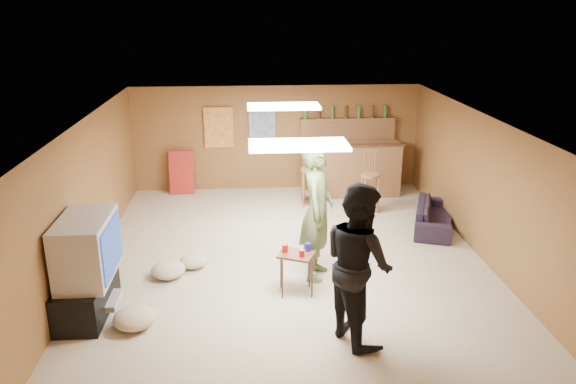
{
  "coord_description": "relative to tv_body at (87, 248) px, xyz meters",
  "views": [
    {
      "loc": [
        -0.62,
        -8.08,
        3.79
      ],
      "look_at": [
        0.0,
        0.2,
        1.0
      ],
      "focal_mm": 35.0,
      "sensor_mm": 36.0,
      "label": 1
    }
  ],
  "objects": [
    {
      "name": "person_olive",
      "position": [
        3.0,
        0.8,
        0.1
      ],
      "size": [
        0.66,
        0.83,
        2.0
      ],
      "primitive_type": "imported",
      "rotation": [
        0.0,
        0.0,
        1.3
      ],
      "color": "#4F5E36",
      "rests_on": "ground"
    },
    {
      "name": "wall_left",
      "position": [
        -0.35,
        1.5,
        0.2
      ],
      "size": [
        0.02,
        7.0,
        2.2
      ],
      "primitive_type": "cube",
      "color": "brown",
      "rests_on": "ground"
    },
    {
      "name": "bar_lip",
      "position": [
        4.15,
        4.2,
        0.2
      ],
      "size": [
        2.1,
        0.12,
        0.05
      ],
      "primitive_type": "cube",
      "color": "#432215",
      "rests_on": "bar_counter"
    },
    {
      "name": "ceiling",
      "position": [
        2.65,
        1.5,
        1.3
      ],
      "size": [
        6.0,
        7.0,
        0.02
      ],
      "primitive_type": "cube",
      "color": "silver",
      "rests_on": "ground"
    },
    {
      "name": "dvd_box",
      "position": [
        0.15,
        0.0,
        -0.75
      ],
      "size": [
        0.35,
        0.5,
        0.08
      ],
      "primitive_type": "cube",
      "color": "#B2B2B7",
      "rests_on": "tv_stand"
    },
    {
      "name": "bar_backing",
      "position": [
        4.15,
        4.92,
        0.3
      ],
      "size": [
        2.0,
        0.14,
        0.6
      ],
      "primitive_type": "cube",
      "color": "brown",
      "rests_on": "bar_counter"
    },
    {
      "name": "person_black",
      "position": [
        3.27,
        -0.81,
        0.06
      ],
      "size": [
        1.02,
        1.13,
        1.92
      ],
      "primitive_type": "imported",
      "rotation": [
        0.0,
        0.0,
        1.94
      ],
      "color": "black",
      "rests_on": "ground"
    },
    {
      "name": "cushion_near_tv",
      "position": [
        0.84,
        0.91,
        -0.79
      ],
      "size": [
        0.56,
        0.56,
        0.22
      ],
      "primitive_type": "ellipsoid",
      "rotation": [
        0.0,
        0.0,
        -0.15
      ],
      "color": "tan",
      "rests_on": "ground"
    },
    {
      "name": "ceiling_panel_front",
      "position": [
        2.65,
        0.0,
        1.27
      ],
      "size": [
        1.2,
        0.6,
        0.04
      ],
      "primitive_type": "cube",
      "color": "white",
      "rests_on": "ceiling"
    },
    {
      "name": "cup_red_near",
      "position": [
        2.51,
        0.37,
        -0.25
      ],
      "size": [
        0.11,
        0.11,
        0.11
      ],
      "primitive_type": "cylinder",
      "rotation": [
        0.0,
        0.0,
        0.42
      ],
      "color": "#B4120C",
      "rests_on": "tray_table"
    },
    {
      "name": "cup_red_far",
      "position": [
        2.72,
        0.2,
        -0.26
      ],
      "size": [
        0.08,
        0.08,
        0.1
      ],
      "primitive_type": "cylinder",
      "rotation": [
        0.0,
        0.0,
        0.13
      ],
      "color": "#B4120C",
      "rests_on": "tray_table"
    },
    {
      "name": "cushion_far",
      "position": [
        0.59,
        -0.41,
        -0.78
      ],
      "size": [
        0.53,
        0.53,
        0.23
      ],
      "primitive_type": "ellipsoid",
      "rotation": [
        0.0,
        0.0,
        -0.02
      ],
      "color": "tan",
      "rests_on": "ground"
    },
    {
      "name": "cushion_mid",
      "position": [
        1.17,
        1.22,
        -0.81
      ],
      "size": [
        0.44,
        0.44,
        0.19
      ],
      "primitive_type": "ellipsoid",
      "rotation": [
        0.0,
        0.0,
        -0.05
      ],
      "color": "tan",
      "rests_on": "ground"
    },
    {
      "name": "wall_right",
      "position": [
        5.65,
        1.5,
        0.2
      ],
      "size": [
        0.02,
        7.0,
        2.2
      ],
      "primitive_type": "cube",
      "color": "brown",
      "rests_on": "ground"
    },
    {
      "name": "bar_stool_right",
      "position": [
        4.35,
        3.42,
        -0.35
      ],
      "size": [
        0.39,
        0.39,
        1.11
      ],
      "primitive_type": null,
      "rotation": [
        0.0,
        0.0,
        0.11
      ],
      "color": "brown",
      "rests_on": "ground"
    },
    {
      "name": "tray_table",
      "position": [
        2.66,
        0.3,
        -0.61
      ],
      "size": [
        0.56,
        0.51,
        0.59
      ],
      "primitive_type": "cube",
      "rotation": [
        0.0,
        0.0,
        -0.41
      ],
      "color": "#432215",
      "rests_on": "ground"
    },
    {
      "name": "wall_back",
      "position": [
        2.65,
        5.0,
        0.2
      ],
      "size": [
        6.0,
        0.02,
        2.2
      ],
      "primitive_type": "cube",
      "color": "brown",
      "rests_on": "ground"
    },
    {
      "name": "tv_body",
      "position": [
        0.0,
        0.0,
        0.0
      ],
      "size": [
        0.6,
        1.1,
        0.8
      ],
      "primitive_type": "cube",
      "color": "#B2B2B7",
      "rests_on": "tv_stand"
    },
    {
      "name": "bar_counter",
      "position": [
        4.15,
        4.45,
        -0.35
      ],
      "size": [
        2.0,
        0.6,
        1.1
      ],
      "primitive_type": "cube",
      "color": "brown",
      "rests_on": "ground"
    },
    {
      "name": "bar_shelf",
      "position": [
        4.15,
        4.9,
        0.6
      ],
      "size": [
        2.0,
        0.18,
        0.05
      ],
      "primitive_type": "cube",
      "color": "brown",
      "rests_on": "bar_backing"
    },
    {
      "name": "bottle_row",
      "position": [
        4.09,
        4.88,
        0.75
      ],
      "size": [
        1.76,
        0.08,
        0.26
      ],
      "primitive_type": null,
      "color": "#3F7233",
      "rests_on": "bar_shelf"
    },
    {
      "name": "tv_screen",
      "position": [
        0.31,
        0.0,
        0.0
      ],
      "size": [
        0.02,
        0.95,
        0.65
      ],
      "primitive_type": "cube",
      "color": "navy",
      "rests_on": "tv_body"
    },
    {
      "name": "poster_left",
      "position": [
        1.45,
        4.96,
        0.45
      ],
      "size": [
        0.6,
        0.03,
        0.85
      ],
      "primitive_type": "cube",
      "color": "#BF3F26",
      "rests_on": "wall_back"
    },
    {
      "name": "ceiling_panel_back",
      "position": [
        2.65,
        2.7,
        1.27
      ],
      "size": [
        1.2,
        0.6,
        0.04
      ],
      "primitive_type": "cube",
      "color": "white",
      "rests_on": "ceiling"
    },
    {
      "name": "poster_right",
      "position": [
        2.35,
        4.96,
        0.45
      ],
      "size": [
        0.55,
        0.03,
        0.8
      ],
      "primitive_type": "cube",
      "color": "#334C99",
      "rests_on": "wall_back"
    },
    {
      "name": "ground",
      "position": [
        2.65,
        1.5,
        -0.9
      ],
      "size": [
        7.0,
        7.0,
        0.0
      ],
      "primitive_type": "plane",
      "color": "tan",
      "rests_on": "ground"
    },
    {
      "name": "folding_chair_stack",
      "position": [
        0.65,
        4.8,
        -0.45
      ],
      "size": [
        0.5,
        0.26,
        0.91
      ],
      "primitive_type": "cube",
      "rotation": [
        -0.14,
        0.0,
        0.0
      ],
      "color": "red",
      "rests_on": "ground"
    },
    {
      "name": "bar_stool_left",
      "position": [
        3.23,
        3.85,
        -0.26
      ],
      "size": [
        0.46,
        0.46,
        1.28
      ],
      "primitive_type": null,
      "rotation": [
        0.0,
        0.0,
        -0.16
      ],
      "color": "brown",
      "rests_on": "ground"
    },
    {
      "name": "cup_blue",
      "position": [
        2.83,
        0.39,
        -0.26
      ],
      "size": [
        0.11,
        0.11,
        0.11
      ],
      "primitive_type": "cylinder",
      "rotation": [
        0.0,
        0.0,
        -0.39
      ],
      "color": "navy",
      "rests_on": "tray_table"
    },
    {
      "name": "wall_front",
      "position": [
        2.65,
        -2.0,
        0.2
      ],
      "size": [
        6.0,
        0.02,
        2.2
      ],
      "primitive_type": "cube",
      "color": "brown",
      "rests_on": "ground"
    },
    {
      "name": "tv_stand",
      "position": [
        -0.07,
        0.0,
        -0.65
      ],
      "size": [
        0.55,
        1.3,
        0.5
      ],
      "primitive_type": "cube",
      "color": "black",
      "rests_on": "ground"
    },
    {
      "name": "sofa",
      "position": [
        5.31,
        2.49,
        -0.67
      ],
      "size": [
        1.11,
        1.68,
        0.46
      ],
      "primitive_type": "imported",
      "rotation": [
        0.0,
        0.0,
        1.23
      ],
      "color": "black",
      "rests_on": "ground"
    }
  ]
}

